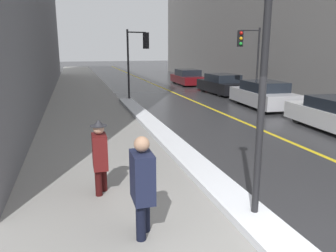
{
  "coord_description": "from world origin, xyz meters",
  "views": [
    {
      "loc": [
        -2.61,
        -3.64,
        2.92
      ],
      "look_at": [
        -0.4,
        4.0,
        1.05
      ],
      "focal_mm": 35.0,
      "sensor_mm": 36.0,
      "label": 1
    }
  ],
  "objects_px": {
    "parked_car_silver": "(263,95)",
    "parked_car_maroon": "(187,77)",
    "parked_car_black": "(222,84)",
    "pedestrian_with_shoulder_bag": "(100,154)",
    "traffic_light_near": "(139,50)",
    "lamp_post": "(264,68)",
    "traffic_light_far": "(247,48)",
    "pedestrian_trailing": "(142,182)"
  },
  "relations": [
    {
      "from": "parked_car_silver",
      "to": "parked_car_maroon",
      "type": "bearing_deg",
      "value": 3.73
    },
    {
      "from": "parked_car_black",
      "to": "pedestrian_with_shoulder_bag",
      "type": "bearing_deg",
      "value": 145.02
    },
    {
      "from": "pedestrian_with_shoulder_bag",
      "to": "parked_car_silver",
      "type": "bearing_deg",
      "value": 133.27
    },
    {
      "from": "pedestrian_with_shoulder_bag",
      "to": "traffic_light_near",
      "type": "bearing_deg",
      "value": 165.55
    },
    {
      "from": "lamp_post",
      "to": "parked_car_black",
      "type": "height_order",
      "value": "lamp_post"
    },
    {
      "from": "traffic_light_near",
      "to": "traffic_light_far",
      "type": "xyz_separation_m",
      "value": [
        5.92,
        -1.72,
        0.08
      ]
    },
    {
      "from": "traffic_light_far",
      "to": "parked_car_maroon",
      "type": "height_order",
      "value": "traffic_light_far"
    },
    {
      "from": "traffic_light_far",
      "to": "pedestrian_trailing",
      "type": "distance_m",
      "value": 15.28
    },
    {
      "from": "pedestrian_trailing",
      "to": "parked_car_silver",
      "type": "relative_size",
      "value": 0.38
    },
    {
      "from": "parked_car_maroon",
      "to": "lamp_post",
      "type": "bearing_deg",
      "value": 165.04
    },
    {
      "from": "traffic_light_far",
      "to": "parked_car_maroon",
      "type": "distance_m",
      "value": 9.49
    },
    {
      "from": "traffic_light_far",
      "to": "parked_car_black",
      "type": "relative_size",
      "value": 0.92
    },
    {
      "from": "parked_car_black",
      "to": "pedestrian_trailing",
      "type": "bearing_deg",
      "value": 149.63
    },
    {
      "from": "traffic_light_far",
      "to": "lamp_post",
      "type": "bearing_deg",
      "value": 71.2
    },
    {
      "from": "lamp_post",
      "to": "pedestrian_with_shoulder_bag",
      "type": "xyz_separation_m",
      "value": [
        -2.48,
        1.84,
        -1.77
      ]
    },
    {
      "from": "lamp_post",
      "to": "pedestrian_with_shoulder_bag",
      "type": "relative_size",
      "value": 2.74
    },
    {
      "from": "pedestrian_with_shoulder_bag",
      "to": "parked_car_black",
      "type": "distance_m",
      "value": 16.46
    },
    {
      "from": "traffic_light_far",
      "to": "parked_car_silver",
      "type": "relative_size",
      "value": 0.94
    },
    {
      "from": "traffic_light_near",
      "to": "pedestrian_trailing",
      "type": "height_order",
      "value": "traffic_light_near"
    },
    {
      "from": "pedestrian_with_shoulder_bag",
      "to": "pedestrian_trailing",
      "type": "bearing_deg",
      "value": 16.04
    },
    {
      "from": "traffic_light_near",
      "to": "parked_car_maroon",
      "type": "xyz_separation_m",
      "value": [
        5.58,
        7.46,
        -2.29
      ]
    },
    {
      "from": "pedestrian_trailing",
      "to": "parked_car_black",
      "type": "height_order",
      "value": "pedestrian_trailing"
    },
    {
      "from": "parked_car_maroon",
      "to": "parked_car_silver",
      "type": "bearing_deg",
      "value": -178.34
    },
    {
      "from": "pedestrian_trailing",
      "to": "pedestrian_with_shoulder_bag",
      "type": "height_order",
      "value": "pedestrian_trailing"
    },
    {
      "from": "parked_car_maroon",
      "to": "traffic_light_near",
      "type": "bearing_deg",
      "value": 144.67
    },
    {
      "from": "traffic_light_far",
      "to": "parked_car_black",
      "type": "distance_m",
      "value": 3.88
    },
    {
      "from": "traffic_light_far",
      "to": "pedestrian_trailing",
      "type": "xyz_separation_m",
      "value": [
        -8.68,
        -12.4,
        -2.05
      ]
    },
    {
      "from": "traffic_light_far",
      "to": "parked_car_silver",
      "type": "distance_m",
      "value": 3.32
    },
    {
      "from": "pedestrian_trailing",
      "to": "parked_car_maroon",
      "type": "xyz_separation_m",
      "value": [
        8.35,
        21.58,
        -0.33
      ]
    },
    {
      "from": "lamp_post",
      "to": "pedestrian_trailing",
      "type": "bearing_deg",
      "value": 178.91
    },
    {
      "from": "lamp_post",
      "to": "pedestrian_trailing",
      "type": "distance_m",
      "value": 2.61
    },
    {
      "from": "traffic_light_far",
      "to": "pedestrian_with_shoulder_bag",
      "type": "xyz_separation_m",
      "value": [
        -9.19,
        -10.6,
        -2.11
      ]
    },
    {
      "from": "pedestrian_with_shoulder_bag",
      "to": "parked_car_silver",
      "type": "height_order",
      "value": "pedestrian_with_shoulder_bag"
    },
    {
      "from": "lamp_post",
      "to": "parked_car_silver",
      "type": "height_order",
      "value": "lamp_post"
    },
    {
      "from": "pedestrian_trailing",
      "to": "parked_car_maroon",
      "type": "height_order",
      "value": "pedestrian_trailing"
    },
    {
      "from": "parked_car_black",
      "to": "lamp_post",
      "type": "bearing_deg",
      "value": 155.56
    },
    {
      "from": "lamp_post",
      "to": "parked_car_silver",
      "type": "distance_m",
      "value": 12.12
    },
    {
      "from": "traffic_light_far",
      "to": "traffic_light_near",
      "type": "bearing_deg",
      "value": -6.64
    },
    {
      "from": "traffic_light_far",
      "to": "parked_car_silver",
      "type": "height_order",
      "value": "traffic_light_far"
    },
    {
      "from": "lamp_post",
      "to": "parked_car_maroon",
      "type": "distance_m",
      "value": 22.63
    },
    {
      "from": "lamp_post",
      "to": "pedestrian_with_shoulder_bag",
      "type": "height_order",
      "value": "lamp_post"
    },
    {
      "from": "traffic_light_near",
      "to": "traffic_light_far",
      "type": "relative_size",
      "value": 0.97
    }
  ]
}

